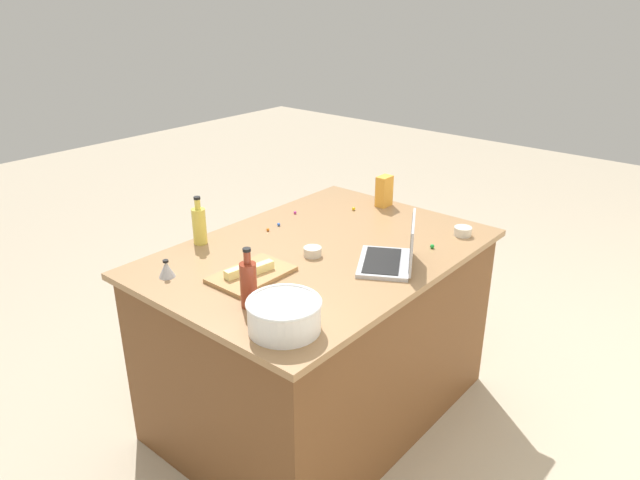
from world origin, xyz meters
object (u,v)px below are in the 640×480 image
at_px(butter_stick_left, 237,272).
at_px(bottle_oil, 199,225).
at_px(bottle_soy, 248,283).
at_px(candy_bag, 384,191).
at_px(laptop, 393,256).
at_px(mixing_bowl_large, 284,314).
at_px(butter_stick_right, 261,267).
at_px(ramekin_medium, 313,252).
at_px(ramekin_small, 463,231).
at_px(kitchen_timer, 166,269).
at_px(cutting_board, 252,274).

bearing_deg(butter_stick_left, bottle_oil, -109.44).
distance_m(bottle_soy, butter_stick_left, 0.24).
bearing_deg(candy_bag, bottle_soy, 11.17).
distance_m(laptop, mixing_bowl_large, 0.69).
relative_size(bottle_soy, butter_stick_right, 2.19).
bearing_deg(ramekin_medium, ramekin_small, 148.25).
distance_m(bottle_soy, candy_bag, 1.28).
height_order(ramekin_small, ramekin_medium, ramekin_small).
distance_m(laptop, ramekin_small, 0.51).
xyz_separation_m(ramekin_small, kitchen_timer, (1.21, -0.74, 0.01)).
xyz_separation_m(ramekin_small, ramekin_medium, (0.66, -0.41, -0.00)).
height_order(mixing_bowl_large, ramekin_small, mixing_bowl_large).
xyz_separation_m(bottle_oil, ramekin_small, (-0.89, 0.90, -0.07)).
relative_size(mixing_bowl_large, ramekin_medium, 3.30).
bearing_deg(bottle_soy, butter_stick_right, -144.52).
xyz_separation_m(ramekin_small, candy_bag, (-0.10, -0.54, 0.06)).
relative_size(butter_stick_right, kitchen_timer, 1.43).
bearing_deg(bottle_oil, butter_stick_right, 83.67).
bearing_deg(candy_bag, mixing_bowl_large, 19.80).
bearing_deg(butter_stick_right, mixing_bowl_large, 55.80).
relative_size(laptop, bottle_soy, 1.57).
relative_size(bottle_oil, kitchen_timer, 3.03).
bearing_deg(butter_stick_left, kitchen_timer, -55.35).
bearing_deg(laptop, kitchen_timer, -43.36).
distance_m(mixing_bowl_large, bottle_oil, 0.89).
relative_size(butter_stick_left, butter_stick_right, 1.00).
xyz_separation_m(mixing_bowl_large, ramekin_medium, (-0.54, -0.33, -0.04)).
distance_m(ramekin_small, kitchen_timer, 1.41).
xyz_separation_m(laptop, mixing_bowl_large, (0.69, -0.00, 0.02)).
xyz_separation_m(bottle_soy, kitchen_timer, (0.05, -0.45, -0.06)).
xyz_separation_m(bottle_soy, bottle_oil, (-0.27, -0.62, -0.00)).
distance_m(butter_stick_left, kitchen_timer, 0.30).
relative_size(bottle_soy, candy_bag, 1.42).
height_order(bottle_soy, ramekin_medium, bottle_soy).
bearing_deg(laptop, mixing_bowl_large, -0.07).
bearing_deg(bottle_soy, candy_bag, -168.83).
height_order(ramekin_medium, kitchen_timer, kitchen_timer).
bearing_deg(butter_stick_left, mixing_bowl_large, 69.40).
xyz_separation_m(butter_stick_right, ramekin_small, (-0.94, 0.44, -0.01)).
height_order(cutting_board, candy_bag, candy_bag).
relative_size(mixing_bowl_large, bottle_oil, 1.16).
xyz_separation_m(mixing_bowl_large, butter_stick_right, (-0.25, -0.37, -0.03)).
height_order(mixing_bowl_large, butter_stick_left, mixing_bowl_large).
bearing_deg(mixing_bowl_large, ramekin_medium, -148.19).
distance_m(bottle_oil, cutting_board, 0.46).
distance_m(bottle_oil, butter_stick_right, 0.47).
xyz_separation_m(laptop, bottle_oil, (0.39, -0.83, 0.05)).
bearing_deg(butter_stick_left, cutting_board, 159.21).
relative_size(cutting_board, candy_bag, 2.00).
bearing_deg(butter_stick_right, ramekin_small, 154.81).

